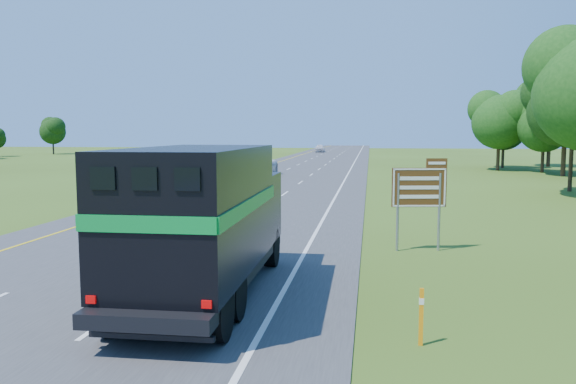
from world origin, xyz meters
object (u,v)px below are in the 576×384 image
(white_suv, at_px, (257,166))
(exit_sign, at_px, (420,191))
(far_car, at_px, (320,148))
(horse_truck, at_px, (204,218))

(white_suv, relative_size, exit_sign, 2.08)
(white_suv, xyz_separation_m, far_car, (0.14, 68.96, -0.11))
(far_car, xyz_separation_m, exit_sign, (12.87, -103.02, 1.30))
(horse_truck, xyz_separation_m, far_car, (-6.83, 109.93, -1.23))
(far_car, bearing_deg, white_suv, -94.69)
(far_car, distance_m, exit_sign, 103.83)
(far_car, bearing_deg, exit_sign, -87.45)
(white_suv, height_order, exit_sign, exit_sign)
(horse_truck, relative_size, exit_sign, 2.62)
(white_suv, distance_m, exit_sign, 36.48)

